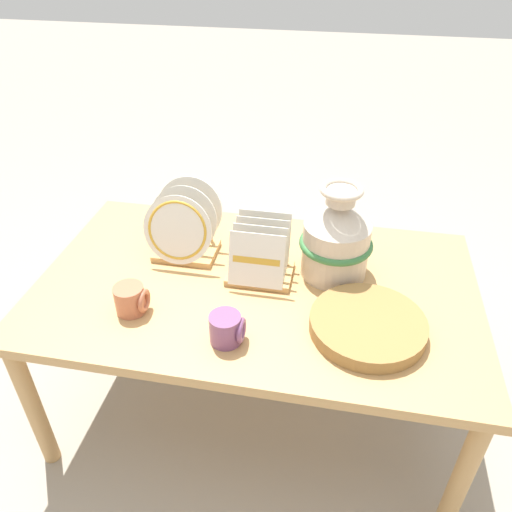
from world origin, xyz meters
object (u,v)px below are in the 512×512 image
mug_terracotta_glaze (131,299)px  dish_rack_round_plates (184,232)px  ceramic_vase (336,238)px  wicker_charger_stack (368,325)px  mug_plum_glaze (227,329)px  dish_rack_square_plates (260,260)px

mug_terracotta_glaze → dish_rack_round_plates: bearing=77.4°
ceramic_vase → wicker_charger_stack: ceramic_vase is taller
dish_rack_round_plates → wicker_charger_stack: 0.70m
mug_plum_glaze → dish_rack_round_plates: bearing=122.4°
dish_rack_square_plates → mug_terracotta_glaze: (-0.35, -0.25, -0.02)m
dish_rack_square_plates → mug_plum_glaze: dish_rack_square_plates is taller
dish_rack_round_plates → dish_rack_square_plates: bearing=-13.6°
mug_plum_glaze → mug_terracotta_glaze: (-0.31, 0.07, 0.00)m
mug_plum_glaze → mug_terracotta_glaze: 0.32m
dish_rack_square_plates → wicker_charger_stack: (0.35, -0.20, -0.04)m
dish_rack_square_plates → mug_plum_glaze: size_ratio=2.14×
dish_rack_round_plates → mug_terracotta_glaze: bearing=-102.6°
ceramic_vase → wicker_charger_stack: (0.12, -0.27, -0.12)m
wicker_charger_stack → mug_plum_glaze: (-0.39, -0.11, 0.02)m
ceramic_vase → mug_plum_glaze: 0.48m
ceramic_vase → dish_rack_round_plates: 0.52m
dish_rack_round_plates → dish_rack_square_plates: 0.29m
ceramic_vase → dish_rack_square_plates: (-0.24, -0.06, -0.08)m
wicker_charger_stack → mug_plum_glaze: size_ratio=3.39×
ceramic_vase → dish_rack_square_plates: size_ratio=1.52×
dish_rack_square_plates → ceramic_vase: bearing=15.1°
mug_plum_glaze → dish_rack_square_plates: bearing=83.3°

